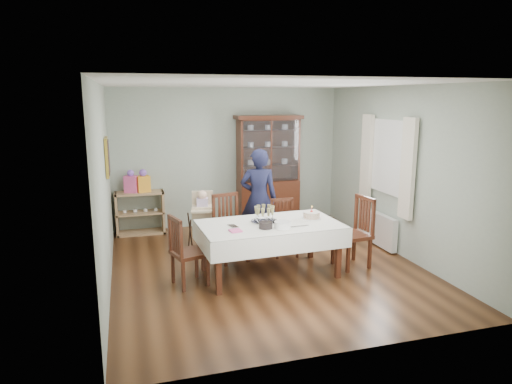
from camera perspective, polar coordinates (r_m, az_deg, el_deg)
name	(u,v)px	position (r m, az deg, el deg)	size (l,w,h in m)	color
floor	(266,266)	(7.03, 1.22, -9.24)	(5.00, 5.00, 0.00)	#593319
room_shell	(256,151)	(7.12, 0.00, 5.20)	(5.00, 5.00, 5.00)	#9EAA99
dining_table	(270,249)	(6.60, 1.70, -7.10)	(2.05, 1.25, 0.76)	#441E11
china_cabinet	(268,169)	(9.05, 1.52, 2.89)	(1.30, 0.48, 2.18)	#441E11
sideboard	(140,213)	(8.80, -14.28, -2.53)	(0.90, 0.38, 0.80)	tan
picture_frame	(107,157)	(7.11, -18.12, 4.17)	(0.04, 0.48, 0.58)	gold
window	(389,157)	(7.84, 16.31, 4.20)	(0.04, 1.02, 1.22)	white
curtain_left	(408,169)	(7.31, 18.46, 2.76)	(0.07, 0.30, 1.55)	silver
curtain_right	(367,159)	(8.35, 13.66, 4.08)	(0.07, 0.30, 1.55)	silver
radiator	(382,230)	(8.06, 15.44, -4.64)	(0.10, 0.80, 0.55)	white
chair_far_left	(231,241)	(7.19, -3.17, -6.15)	(0.56, 0.56, 1.04)	#441E11
chair_far_right	(284,239)	(7.45, 3.55, -5.84)	(0.43, 0.43, 0.90)	#441E11
chair_end_left	(189,265)	(6.34, -8.41, -8.96)	(0.54, 0.54, 0.97)	#441E11
chair_end_right	(353,246)	(7.08, 11.97, -6.62)	(0.54, 0.54, 1.06)	#441E11
woman	(259,199)	(7.67, 0.34, -0.82)	(0.62, 0.41, 1.69)	black
high_chair	(203,228)	(7.57, -6.64, -4.51)	(0.54, 0.54, 1.04)	black
champagne_tray	(265,217)	(6.52, 1.08, -3.16)	(0.40, 0.40, 0.24)	silver
birthday_cake	(312,215)	(6.77, 6.95, -2.92)	(0.28, 0.28, 0.19)	white
plate_stack_dark	(266,225)	(6.25, 1.21, -4.15)	(0.19, 0.19, 0.09)	black
plate_stack_white	(283,225)	(6.25, 3.34, -4.12)	(0.23, 0.23, 0.10)	white
napkin_stack	(235,231)	(6.11, -2.58, -4.86)	(0.15, 0.15, 0.02)	#E85598
cutlery	(230,226)	(6.34, -3.24, -4.30)	(0.12, 0.18, 0.01)	silver
cake_knife	(299,226)	(6.36, 5.40, -4.28)	(0.29, 0.03, 0.01)	silver
gift_bag_pink	(131,182)	(8.65, -15.35, 1.16)	(0.27, 0.22, 0.42)	#E85598
gift_bag_orange	(143,182)	(8.66, -13.91, 1.25)	(0.26, 0.21, 0.43)	orange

